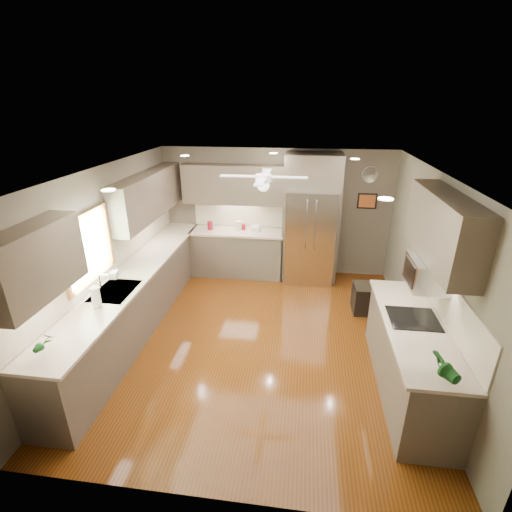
% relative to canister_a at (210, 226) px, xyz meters
% --- Properties ---
extents(floor, '(5.00, 5.00, 0.00)m').
position_rel_canister_a_xyz_m(floor, '(1.27, -2.18, -1.02)').
color(floor, '#492409').
rests_on(floor, ground).
extents(ceiling, '(5.00, 5.00, 0.00)m').
position_rel_canister_a_xyz_m(ceiling, '(1.27, -2.18, 1.48)').
color(ceiling, white).
rests_on(ceiling, ground).
extents(wall_back, '(4.50, 0.00, 4.50)m').
position_rel_canister_a_xyz_m(wall_back, '(1.27, 0.32, 0.23)').
color(wall_back, brown).
rests_on(wall_back, ground).
extents(wall_front, '(4.50, 0.00, 4.50)m').
position_rel_canister_a_xyz_m(wall_front, '(1.27, -4.68, 0.23)').
color(wall_front, brown).
rests_on(wall_front, ground).
extents(wall_left, '(0.00, 5.00, 5.00)m').
position_rel_canister_a_xyz_m(wall_left, '(-0.98, -2.18, 0.23)').
color(wall_left, brown).
rests_on(wall_left, ground).
extents(wall_right, '(0.00, 5.00, 5.00)m').
position_rel_canister_a_xyz_m(wall_right, '(3.52, -2.18, 0.23)').
color(wall_right, brown).
rests_on(wall_right, ground).
extents(canister_a, '(0.11, 0.11, 0.17)m').
position_rel_canister_a_xyz_m(canister_a, '(0.00, 0.00, 0.00)').
color(canister_a, maroon).
rests_on(canister_a, back_run).
extents(canister_c, '(0.14, 0.14, 0.19)m').
position_rel_canister_a_xyz_m(canister_c, '(0.56, 0.03, 0.01)').
color(canister_c, beige).
rests_on(canister_c, back_run).
extents(canister_d, '(0.08, 0.08, 0.12)m').
position_rel_canister_a_xyz_m(canister_d, '(0.66, 0.07, -0.02)').
color(canister_d, maroon).
rests_on(canister_d, back_run).
extents(soap_bottle, '(0.11, 0.11, 0.21)m').
position_rel_canister_a_xyz_m(soap_bottle, '(-0.79, -2.38, 0.02)').
color(soap_bottle, white).
rests_on(soap_bottle, left_run).
extents(potted_plant_left, '(0.16, 0.11, 0.30)m').
position_rel_canister_a_xyz_m(potted_plant_left, '(-0.69, -4.06, 0.07)').
color(potted_plant_left, '#18551E').
rests_on(potted_plant_left, left_run).
extents(potted_plant_right, '(0.24, 0.22, 0.35)m').
position_rel_canister_a_xyz_m(potted_plant_right, '(3.17, -3.96, 0.09)').
color(potted_plant_right, '#18551E').
rests_on(potted_plant_right, right_run).
extents(bowl, '(0.24, 0.24, 0.05)m').
position_rel_canister_a_xyz_m(bowl, '(0.91, 0.01, -0.05)').
color(bowl, beige).
rests_on(bowl, back_run).
extents(left_run, '(0.65, 4.70, 1.45)m').
position_rel_canister_a_xyz_m(left_run, '(-0.68, -2.03, -0.54)').
color(left_run, '#50453A').
rests_on(left_run, ground).
extents(back_run, '(1.85, 0.65, 1.45)m').
position_rel_canister_a_xyz_m(back_run, '(0.55, 0.02, -0.54)').
color(back_run, '#50453A').
rests_on(back_run, ground).
extents(uppers, '(4.50, 4.70, 0.95)m').
position_rel_canister_a_xyz_m(uppers, '(0.53, -1.47, 0.85)').
color(uppers, '#50453A').
rests_on(uppers, wall_left).
extents(window, '(0.05, 1.12, 0.92)m').
position_rel_canister_a_xyz_m(window, '(-0.95, -2.68, 0.53)').
color(window, '#BFF2B2').
rests_on(window, wall_left).
extents(sink, '(0.50, 0.70, 0.32)m').
position_rel_canister_a_xyz_m(sink, '(-0.66, -2.68, -0.11)').
color(sink, silver).
rests_on(sink, left_run).
extents(refrigerator, '(1.06, 0.75, 2.45)m').
position_rel_canister_a_xyz_m(refrigerator, '(1.97, -0.02, 0.17)').
color(refrigerator, silver).
rests_on(refrigerator, ground).
extents(right_run, '(0.70, 2.20, 1.45)m').
position_rel_canister_a_xyz_m(right_run, '(3.20, -2.98, -0.54)').
color(right_run, '#50453A').
rests_on(right_run, ground).
extents(microwave, '(0.43, 0.55, 0.34)m').
position_rel_canister_a_xyz_m(microwave, '(3.30, -2.73, 0.46)').
color(microwave, silver).
rests_on(microwave, wall_right).
extents(ceiling_fan, '(1.18, 1.18, 0.32)m').
position_rel_canister_a_xyz_m(ceiling_fan, '(1.27, -1.88, 1.31)').
color(ceiling_fan, white).
rests_on(ceiling_fan, ceiling).
extents(recessed_lights, '(2.84, 3.14, 0.01)m').
position_rel_canister_a_xyz_m(recessed_lights, '(1.23, -1.78, 1.47)').
color(recessed_lights, white).
rests_on(recessed_lights, ceiling).
extents(wall_clock, '(0.30, 0.03, 0.30)m').
position_rel_canister_a_xyz_m(wall_clock, '(3.02, 0.30, 1.03)').
color(wall_clock, white).
rests_on(wall_clock, wall_back).
extents(framed_print, '(0.36, 0.03, 0.30)m').
position_rel_canister_a_xyz_m(framed_print, '(3.02, 0.30, 0.53)').
color(framed_print, black).
rests_on(framed_print, wall_back).
extents(stool, '(0.46, 0.46, 0.50)m').
position_rel_canister_a_xyz_m(stool, '(2.96, -1.16, -0.78)').
color(stool, black).
rests_on(stool, ground).
extents(paper_towel, '(0.11, 0.11, 0.28)m').
position_rel_canister_a_xyz_m(paper_towel, '(-0.67, -3.11, 0.06)').
color(paper_towel, white).
rests_on(paper_towel, left_run).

